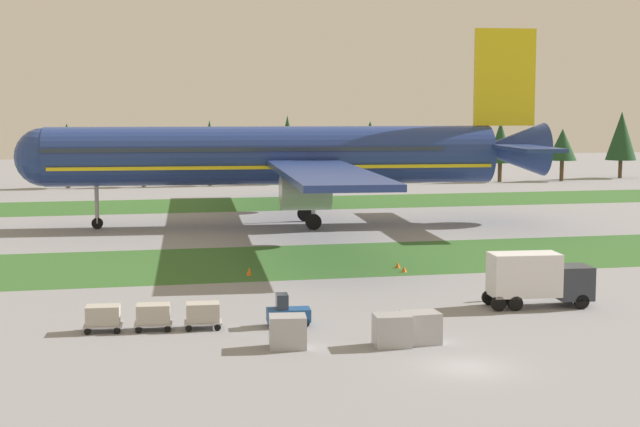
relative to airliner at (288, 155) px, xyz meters
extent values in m
plane|color=gray|center=(-1.50, -58.49, -7.75)|extent=(400.00, 400.00, 0.00)
cube|color=#336028|center=(-1.50, -23.77, -7.75)|extent=(320.00, 17.90, 0.01)
cube|color=#336028|center=(-1.50, 24.03, -7.75)|extent=(320.00, 17.90, 0.01)
cylinder|color=navy|center=(-1.63, 0.13, -0.02)|extent=(48.75, 10.10, 6.32)
sphere|color=navy|center=(-25.75, 2.03, -0.02)|extent=(6.19, 6.19, 6.19)
cone|color=navy|center=(24.85, -1.96, 0.46)|extent=(8.71, 6.63, 6.00)
cube|color=yellow|center=(-1.63, 0.13, -1.12)|extent=(47.58, 10.13, 0.36)
cube|color=#283342|center=(-4.57, 0.36, 0.77)|extent=(42.87, 9.70, 0.44)
cube|color=navy|center=(-0.21, -19.43, -0.65)|extent=(10.20, 32.97, 0.57)
cylinder|color=#A3A3A8|center=(-0.97, -14.49, -2.73)|extent=(4.98, 3.83, 3.47)
cube|color=navy|center=(2.84, 19.23, -0.65)|extent=(10.20, 32.97, 0.57)
cylinder|color=#A3A3A8|center=(1.31, 14.46, -2.73)|extent=(4.98, 3.83, 3.47)
cube|color=navy|center=(23.65, -9.69, 0.93)|extent=(5.21, 12.11, 0.40)
cube|color=navy|center=(24.88, 5.86, 0.93)|extent=(5.21, 12.11, 0.40)
cube|color=yellow|center=(24.27, -1.91, 8.51)|extent=(6.94, 1.22, 10.74)
cylinder|color=#A3A3A8|center=(-20.46, 1.61, -4.06)|extent=(0.44, 0.44, 6.19)
cylinder|color=black|center=(-20.46, 1.61, -7.15)|extent=(1.23, 0.51, 1.20)
cylinder|color=#A3A3A8|center=(2.02, -3.96, -3.93)|extent=(0.44, 0.44, 5.94)
cylinder|color=black|center=(2.02, -3.96, -6.90)|extent=(1.74, 0.73, 1.70)
cylinder|color=#A3A3A8|center=(2.61, 3.60, -3.93)|extent=(0.44, 0.44, 5.94)
cylinder|color=black|center=(2.61, 3.60, -6.90)|extent=(1.74, 0.73, 1.70)
cube|color=#1E4C8E|center=(-8.67, -47.55, -7.07)|extent=(2.70, 1.50, 0.77)
cube|color=#283342|center=(-9.05, -47.51, -6.23)|extent=(0.79, 1.14, 0.90)
cylinder|color=black|center=(-7.71, -47.07, -7.45)|extent=(0.61, 0.25, 0.60)
cylinder|color=black|center=(-7.80, -48.17, -7.45)|extent=(0.61, 0.25, 0.60)
cylinder|color=black|center=(-9.53, -46.92, -7.45)|extent=(0.61, 0.25, 0.60)
cylinder|color=black|center=(-9.62, -48.02, -7.45)|extent=(0.61, 0.25, 0.60)
cube|color=#A3A3A8|center=(-13.75, -47.14, -7.35)|extent=(2.31, 1.67, 0.10)
cube|color=#ADA89E|center=(-13.75, -47.14, -6.75)|extent=(2.04, 1.47, 1.10)
cylinder|color=black|center=(-12.86, -46.52, -7.55)|extent=(0.41, 0.15, 0.40)
cylinder|color=black|center=(-12.97, -47.89, -7.55)|extent=(0.41, 0.15, 0.40)
cylinder|color=black|center=(-14.53, -46.38, -7.55)|extent=(0.41, 0.15, 0.40)
cylinder|color=black|center=(-14.64, -47.76, -7.55)|extent=(0.41, 0.15, 0.40)
cube|color=#A3A3A8|center=(-16.64, -46.90, -7.35)|extent=(2.31, 1.67, 0.10)
cube|color=#ADA89E|center=(-16.64, -46.90, -6.75)|extent=(2.04, 1.47, 1.10)
cylinder|color=black|center=(-15.75, -46.28, -7.55)|extent=(0.41, 0.15, 0.40)
cylinder|color=black|center=(-15.86, -47.66, -7.55)|extent=(0.41, 0.15, 0.40)
cylinder|color=black|center=(-17.42, -46.15, -7.55)|extent=(0.41, 0.15, 0.40)
cylinder|color=black|center=(-17.53, -47.52, -7.55)|extent=(0.41, 0.15, 0.40)
cube|color=#A3A3A8|center=(-19.53, -46.67, -7.35)|extent=(2.31, 1.67, 0.10)
cube|color=#ADA89E|center=(-19.53, -46.67, -6.75)|extent=(2.04, 1.47, 1.10)
cylinder|color=black|center=(-18.64, -46.05, -7.55)|extent=(0.41, 0.15, 0.40)
cylinder|color=black|center=(-18.75, -47.43, -7.55)|extent=(0.41, 0.15, 0.40)
cylinder|color=black|center=(-20.31, -45.92, -7.55)|extent=(0.41, 0.15, 0.40)
cylinder|color=black|center=(-20.42, -47.29, -7.55)|extent=(0.41, 0.15, 0.40)
cube|color=#2D333D|center=(10.74, -45.75, -6.17)|extent=(2.39, 2.48, 2.20)
cube|color=#283342|center=(11.80, -45.84, -5.73)|extent=(0.26, 2.07, 0.97)
cube|color=silver|center=(7.40, -45.47, -5.57)|extent=(4.68, 2.67, 2.80)
cylinder|color=black|center=(11.05, -44.78, -7.27)|extent=(0.98, 0.38, 0.96)
cylinder|color=black|center=(10.88, -46.77, -7.27)|extent=(0.98, 0.38, 0.96)
cylinder|color=black|center=(6.59, -44.40, -7.27)|extent=(0.98, 0.38, 0.96)
cylinder|color=black|center=(6.42, -46.39, -7.27)|extent=(0.98, 0.38, 0.96)
cylinder|color=black|center=(5.47, -44.30, -7.27)|extent=(0.98, 0.38, 0.96)
cylinder|color=black|center=(5.30, -46.29, -7.27)|extent=(0.98, 0.38, 0.96)
cylinder|color=black|center=(6.50, -43.04, -7.33)|extent=(0.18, 0.18, 0.85)
cylinder|color=black|center=(6.72, -43.02, -7.33)|extent=(0.18, 0.18, 0.85)
cylinder|color=orange|center=(6.61, -43.03, -6.59)|extent=(0.36, 0.36, 0.62)
sphere|color=tan|center=(6.61, -43.03, -6.13)|extent=(0.24, 0.24, 0.24)
cylinder|color=orange|center=(6.39, -43.05, -6.63)|extent=(0.10, 0.10, 0.58)
cylinder|color=orange|center=(6.84, -43.00, -6.63)|extent=(0.10, 0.10, 0.58)
cube|color=#A3A3A8|center=(-9.65, -52.68, -6.86)|extent=(2.18, 1.84, 1.79)
cube|color=#A3A3A8|center=(-3.96, -53.51, -6.87)|extent=(2.11, 1.74, 1.76)
cube|color=#A3A3A8|center=(-2.21, -53.22, -6.87)|extent=(2.05, 1.67, 1.76)
cone|color=orange|center=(-8.55, -29.90, -7.43)|extent=(0.44, 0.44, 0.65)
cone|color=orange|center=(3.78, -29.02, -7.52)|extent=(0.44, 0.44, 0.48)
cone|color=orange|center=(3.71, -31.03, -7.53)|extent=(0.44, 0.44, 0.45)
cylinder|color=#4C3823|center=(-25.61, 54.74, -5.90)|extent=(0.70, 0.70, 3.72)
cone|color=#1E4223|center=(-25.61, 54.74, -0.75)|extent=(4.89, 4.89, 6.57)
cylinder|color=#4C3823|center=(-13.74, 54.53, -5.90)|extent=(0.70, 0.70, 3.70)
cone|color=#1E4223|center=(-13.74, 54.53, -1.48)|extent=(4.20, 4.20, 5.14)
cylinder|color=#4C3823|center=(-3.02, 54.54, -6.44)|extent=(0.70, 0.70, 2.62)
cone|color=#1E4223|center=(-3.02, 54.54, -1.06)|extent=(3.65, 3.65, 8.15)
cylinder|color=#4C3823|center=(10.00, 55.03, -6.19)|extent=(0.70, 0.70, 3.13)
cone|color=#1E4223|center=(10.00, 55.03, -0.45)|extent=(3.75, 3.75, 8.34)
cylinder|color=#4C3823|center=(24.19, 54.70, -5.99)|extent=(0.70, 0.70, 3.52)
cone|color=#1E4223|center=(24.19, 54.70, -0.76)|extent=(5.25, 5.25, 6.94)
cylinder|color=#4C3823|center=(36.15, 55.14, -6.08)|extent=(0.70, 0.70, 3.35)
cone|color=#1E4223|center=(36.15, 55.14, -1.33)|extent=(5.24, 5.24, 6.14)
cylinder|color=#4C3823|center=(46.59, 51.84, -6.10)|extent=(0.70, 0.70, 3.31)
cone|color=#1E4223|center=(46.59, 51.84, -0.86)|extent=(4.38, 4.38, 7.18)
cylinder|color=#4C3823|center=(57.91, 51.39, -5.94)|extent=(0.70, 0.70, 3.63)
cone|color=#1E4223|center=(57.91, 51.39, -1.39)|extent=(4.98, 4.98, 5.48)
cylinder|color=#4C3823|center=(71.42, 55.46, -6.11)|extent=(0.70, 0.70, 3.30)
cone|color=#1E4223|center=(71.42, 55.46, -0.10)|extent=(5.49, 5.49, 8.72)
camera|label=1|loc=(-18.85, -103.32, 5.45)|focal=54.07mm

